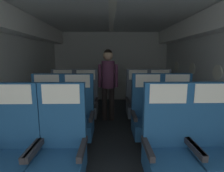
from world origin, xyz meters
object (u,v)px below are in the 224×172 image
Objects in this scene: seat_a_left_window at (13,151)px; seat_c_left_aisle at (86,102)px; seat_a_right_window at (168,149)px; seat_c_left_window at (63,102)px; seat_b_right_aisle at (177,117)px; flight_attendant at (108,78)px; seat_c_right_aisle at (160,102)px; seat_b_left_window at (47,118)px; seat_b_left_aisle at (78,118)px; seat_c_right_window at (138,102)px; seat_b_right_window at (148,117)px; seat_a_right_aisle at (212,149)px; seat_a_left_aisle at (61,150)px.

seat_c_left_aisle is (0.48, 1.82, 0.00)m from seat_a_left_window.
seat_a_right_window is 1.00× the size of seat_c_left_window.
flight_attendant reaches higher than seat_b_right_aisle.
seat_b_right_aisle and seat_c_right_aisle have the same top height.
flight_attendant reaches higher than seat_a_right_window.
seat_c_left_window is at bearing 155.80° from seat_b_right_aisle.
seat_c_right_aisle is at bearing 24.30° from seat_b_left_window.
seat_c_left_window is at bearing 117.25° from seat_b_left_aisle.
seat_c_right_window is (-0.00, 1.83, 0.00)m from seat_a_right_window.
seat_a_right_aisle is at bearing -63.25° from seat_b_right_window.
seat_a_right_window is 1.00× the size of seat_c_right_window.
seat_a_right_window is 1.89m from seat_c_right_aisle.
seat_b_left_window is 1.00× the size of seat_b_right_window.
seat_a_left_aisle and seat_c_left_window have the same top height.
seat_c_left_aisle is (-1.08, 0.89, 0.00)m from seat_b_right_window.
seat_a_right_window is 1.81m from seat_b_left_window.
seat_b_right_window is at bearing 90.06° from seat_a_right_window.
flight_attendant is (0.93, 1.16, 0.48)m from seat_b_left_window.
seat_a_right_aisle and seat_b_right_aisle have the same top height.
seat_b_left_window is 1.02m from seat_c_left_aisle.
seat_a_left_window is 1.85m from seat_c_left_window.
seat_b_left_aisle is at bearing -62.75° from seat_c_left_window.
seat_b_left_window is 1.00× the size of seat_c_left_aisle.
flight_attendant is (0.46, 1.17, 0.48)m from seat_b_left_aisle.
seat_b_left_window is at bearing 149.34° from seat_a_right_window.
seat_a_right_aisle is 1.88m from seat_c_right_window.
seat_c_left_aisle is (-1.54, 0.89, 0.00)m from seat_b_right_aisle.
seat_a_right_window is 0.73× the size of flight_attendant.
seat_a_left_window is 2.03m from seat_a_right_aisle.
seat_a_left_aisle and seat_a_right_aisle have the same top height.
seat_b_right_aisle is at bearing -62.66° from seat_c_right_window.
seat_b_right_window is 1.00× the size of seat_c_right_window.
seat_b_right_aisle is at bearing 0.61° from seat_b_left_aisle.
seat_b_left_aisle is 0.73× the size of flight_attendant.
seat_a_left_window is 1.00× the size of seat_c_left_window.
seat_a_right_aisle is at bearing -42.14° from seat_c_left_window.
flight_attendant is (0.94, 2.09, 0.48)m from seat_a_left_window.
seat_b_left_window is at bearing 179.13° from seat_b_left_aisle.
seat_c_right_window is (1.08, 1.83, 0.00)m from seat_a_left_aisle.
seat_a_left_aisle is 1.90m from seat_c_left_window.
seat_a_left_aisle is at bearing -120.67° from seat_c_right_window.
seat_c_left_aisle is at bearing -2.79° from seat_c_left_window.
seat_a_left_window is at bearing 80.79° from flight_attendant.
seat_a_right_window is at bearing -30.66° from seat_b_left_window.
seat_a_left_window is at bearing -179.54° from seat_a_left_aisle.
seat_b_left_aisle is (-1.09, 0.92, 0.00)m from seat_a_right_window.
seat_a_left_window is 1.00× the size of seat_b_left_aisle.
seat_c_right_window is at bearing 0.46° from seat_c_left_aisle.
seat_c_left_window is 0.48m from seat_c_left_aisle.
seat_c_left_window is at bearing 179.77° from seat_c_right_aisle.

